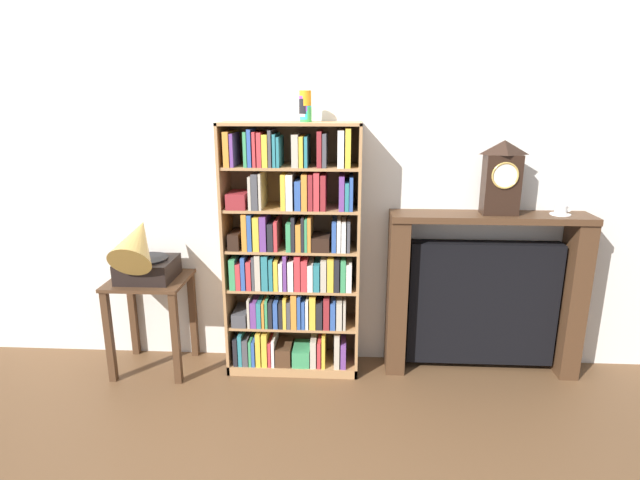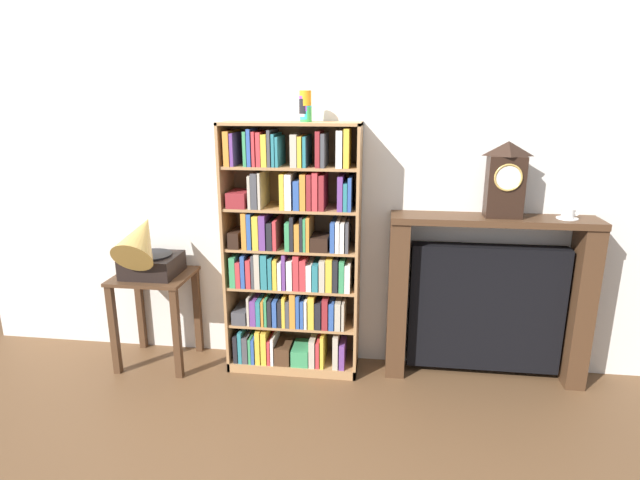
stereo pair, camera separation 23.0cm
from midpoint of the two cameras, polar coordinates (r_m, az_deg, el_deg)
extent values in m
cube|color=brown|center=(3.50, -1.22, -14.73)|extent=(7.90, 6.40, 0.02)
cube|color=silver|center=(3.32, 2.02, 7.69)|extent=(4.90, 0.08, 2.60)
cube|color=#A87A4C|center=(3.34, -8.17, -1.03)|extent=(0.02, 0.31, 1.62)
cube|color=#A87A4C|center=(3.22, 6.31, -1.58)|extent=(0.02, 0.31, 1.62)
cube|color=brown|center=(3.39, -0.69, -0.59)|extent=(0.85, 0.01, 1.62)
cube|color=#A87A4C|center=(3.12, -1.13, 12.93)|extent=(0.85, 0.31, 0.02)
cube|color=#A87A4C|center=(3.56, -1.00, -13.43)|extent=(0.85, 0.31, 0.06)
cube|color=black|center=(3.53, -7.18, -11.53)|extent=(0.03, 0.20, 0.19)
cube|color=teal|center=(3.53, -6.64, -11.27)|extent=(0.02, 0.22, 0.22)
cube|color=#424247|center=(3.53, -6.11, -11.55)|extent=(0.04, 0.22, 0.18)
cube|color=#388E56|center=(3.53, -5.57, -11.61)|extent=(0.02, 0.23, 0.18)
cube|color=#2D519E|center=(3.53, -5.19, -11.59)|extent=(0.02, 0.26, 0.17)
cube|color=gold|center=(3.49, -4.74, -11.36)|extent=(0.03, 0.21, 0.23)
cube|color=gold|center=(3.48, -4.08, -11.47)|extent=(0.04, 0.21, 0.22)
cube|color=#C63338|center=(3.50, -3.52, -11.88)|extent=(0.02, 0.22, 0.17)
cube|color=white|center=(3.50, -3.12, -11.74)|extent=(0.02, 0.23, 0.18)
cube|color=#472D1C|center=(3.49, -2.07, -12.31)|extent=(0.10, 0.22, 0.12)
cube|color=#388E56|center=(3.48, -0.13, -12.56)|extent=(0.11, 0.21, 0.11)
cube|color=#B2A893|center=(3.47, 1.28, -11.88)|extent=(0.04, 0.26, 0.19)
cube|color=#C63338|center=(3.45, 1.86, -12.20)|extent=(0.02, 0.21, 0.18)
cube|color=gold|center=(3.45, 2.37, -11.82)|extent=(0.02, 0.23, 0.22)
cube|color=#B2A893|center=(3.44, 3.85, -11.82)|extent=(0.03, 0.24, 0.23)
cube|color=#663884|center=(3.45, 4.55, -12.23)|extent=(0.03, 0.24, 0.17)
cube|color=#A87A4C|center=(3.42, -1.02, -9.09)|extent=(0.82, 0.29, 0.02)
cube|color=#424247|center=(3.44, -6.72, -8.10)|extent=(0.09, 0.23, 0.09)
cube|color=#B2A893|center=(3.40, -5.72, -7.45)|extent=(0.02, 0.21, 0.19)
cube|color=#663884|center=(3.41, -5.14, -7.50)|extent=(0.04, 0.25, 0.17)
cube|color=teal|center=(3.40, -4.59, -7.61)|extent=(0.03, 0.23, 0.17)
cube|color=orange|center=(3.39, -4.13, -7.63)|extent=(0.02, 0.24, 0.17)
cube|color=#388E56|center=(3.39, -3.78, -7.51)|extent=(0.02, 0.24, 0.19)
cube|color=black|center=(3.39, -3.32, -7.56)|extent=(0.02, 0.25, 0.18)
cube|color=#2D519E|center=(3.37, -2.83, -7.75)|extent=(0.03, 0.22, 0.17)
cube|color=black|center=(3.36, -2.28, -7.84)|extent=(0.02, 0.21, 0.17)
cube|color=gold|center=(3.35, -1.84, -7.61)|extent=(0.02, 0.21, 0.20)
cube|color=#424247|center=(3.37, -1.34, -7.65)|extent=(0.02, 0.25, 0.18)
cube|color=orange|center=(3.36, -0.78, -7.30)|extent=(0.04, 0.26, 0.23)
cube|color=#2D519E|center=(3.33, -0.29, -7.59)|extent=(0.02, 0.20, 0.22)
cube|color=#2D519E|center=(3.34, 0.19, -7.81)|extent=(0.02, 0.22, 0.19)
cube|color=white|center=(3.34, 0.59, -7.82)|extent=(0.02, 0.22, 0.19)
cube|color=gold|center=(3.34, 1.23, -7.57)|extent=(0.04, 0.24, 0.21)
cube|color=black|center=(3.33, 1.95, -7.95)|extent=(0.04, 0.22, 0.18)
cube|color=maroon|center=(3.33, 2.74, -7.75)|extent=(0.04, 0.23, 0.20)
cube|color=#2D519E|center=(3.34, 3.46, -7.89)|extent=(0.03, 0.26, 0.18)
cube|color=#B2A893|center=(3.32, 4.13, -8.05)|extent=(0.04, 0.21, 0.18)
cube|color=#B2A893|center=(3.32, 4.70, -8.09)|extent=(0.02, 0.21, 0.18)
cube|color=#A87A4C|center=(3.32, -1.04, -5.06)|extent=(0.82, 0.29, 0.02)
cube|color=#388E56|center=(3.33, -7.35, -3.16)|extent=(0.04, 0.23, 0.20)
cube|color=#C63338|center=(3.32, -6.77, -3.46)|extent=(0.03, 0.22, 0.17)
cube|color=#2D519E|center=(3.31, -6.23, -3.12)|extent=(0.03, 0.23, 0.21)
cube|color=#C63338|center=(3.30, -5.68, -3.41)|extent=(0.03, 0.20, 0.19)
cube|color=#424247|center=(3.30, -5.17, -3.16)|extent=(0.02, 0.22, 0.21)
cube|color=#B2A893|center=(3.29, -4.68, -3.07)|extent=(0.03, 0.22, 0.23)
cube|color=teal|center=(3.29, -3.90, -3.10)|extent=(0.04, 0.24, 0.22)
cube|color=teal|center=(3.27, -3.29, -3.37)|extent=(0.02, 0.21, 0.20)
cube|color=gold|center=(3.27, -2.73, -3.42)|extent=(0.03, 0.22, 0.19)
cube|color=white|center=(3.28, -2.18, -3.50)|extent=(0.02, 0.25, 0.18)
cube|color=#663884|center=(3.25, -1.78, -3.22)|extent=(0.02, 0.21, 0.23)
cube|color=white|center=(3.27, -1.14, -3.46)|extent=(0.04, 0.25, 0.19)
cube|color=#C63338|center=(3.24, -0.42, -3.33)|extent=(0.04, 0.21, 0.22)
cube|color=#C63338|center=(3.25, 0.34, -3.52)|extent=(0.04, 0.23, 0.20)
cube|color=white|center=(3.24, 0.98, -3.86)|extent=(0.03, 0.20, 0.17)
cube|color=teal|center=(3.24, 1.69, -3.84)|extent=(0.04, 0.22, 0.17)
cube|color=#B2A893|center=(3.25, 2.48, -3.52)|extent=(0.04, 0.25, 0.20)
cube|color=gold|center=(3.22, 3.21, -3.61)|extent=(0.04, 0.20, 0.21)
cube|color=black|center=(3.24, 3.93, -3.54)|extent=(0.03, 0.25, 0.21)
cube|color=#388E56|center=(3.24, 4.62, -3.65)|extent=(0.03, 0.24, 0.20)
cube|color=white|center=(3.23, 5.25, -3.91)|extent=(0.03, 0.22, 0.18)
cube|color=#A87A4C|center=(3.24, -1.06, -0.80)|extent=(0.82, 0.29, 0.02)
cube|color=black|center=(3.26, -7.25, 0.27)|extent=(0.07, 0.21, 0.10)
cube|color=orange|center=(3.24, -6.05, 1.34)|extent=(0.03, 0.23, 0.23)
cube|color=#2D519E|center=(3.22, -5.55, 1.24)|extent=(0.03, 0.20, 0.22)
cube|color=gold|center=(3.22, -4.81, 1.15)|extent=(0.04, 0.22, 0.21)
cube|color=#663884|center=(3.22, -4.05, 1.19)|extent=(0.04, 0.24, 0.22)
cube|color=black|center=(3.20, -3.31, 0.71)|extent=(0.03, 0.21, 0.17)
cube|color=#C63338|center=(3.22, -2.65, 0.93)|extent=(0.02, 0.26, 0.18)
cube|color=#388E56|center=(3.19, -1.31, 0.74)|extent=(0.03, 0.23, 0.18)
cube|color=black|center=(3.18, -0.83, 1.03)|extent=(0.02, 0.22, 0.21)
cube|color=orange|center=(3.17, -0.28, 0.60)|extent=(0.03, 0.21, 0.17)
cube|color=black|center=(3.18, 0.23, 0.99)|extent=(0.02, 0.23, 0.21)
cube|color=#388E56|center=(3.18, 0.60, 0.95)|extent=(0.02, 0.24, 0.20)
cube|color=orange|center=(3.18, 0.96, 0.99)|extent=(0.02, 0.24, 0.21)
cube|color=black|center=(3.16, 2.13, -0.26)|extent=(0.11, 0.18, 0.09)
cube|color=#2D519E|center=(3.17, 3.67, 0.68)|extent=(0.03, 0.25, 0.18)
cube|color=white|center=(3.17, 4.20, 0.72)|extent=(0.02, 0.26, 0.19)
cube|color=white|center=(3.15, 4.71, 0.53)|extent=(0.03, 0.21, 0.18)
cube|color=#424247|center=(3.16, 5.26, 0.61)|extent=(0.02, 0.24, 0.18)
cube|color=#A87A4C|center=(3.18, -1.09, 3.65)|extent=(0.82, 0.29, 0.02)
cube|color=maroon|center=(3.20, -6.98, 4.63)|extent=(0.12, 0.21, 0.10)
cube|color=#B2A893|center=(3.18, -5.40, 5.60)|extent=(0.02, 0.24, 0.20)
cube|color=#424247|center=(3.17, -4.91, 5.70)|extent=(0.04, 0.23, 0.22)
cube|color=#B2A893|center=(3.18, -4.27, 5.77)|extent=(0.02, 0.26, 0.22)
cube|color=gold|center=(3.14, -1.85, 5.64)|extent=(0.03, 0.23, 0.21)
cube|color=white|center=(3.14, -1.05, 5.66)|extent=(0.04, 0.26, 0.21)
cube|color=#2D519E|center=(3.13, -0.27, 5.26)|extent=(0.04, 0.23, 0.18)
cube|color=orange|center=(3.13, 0.47, 5.63)|extent=(0.03, 0.25, 0.22)
cube|color=maroon|center=(3.13, 1.15, 5.62)|extent=(0.03, 0.26, 0.21)
cube|color=#C63338|center=(3.12, 1.81, 5.69)|extent=(0.03, 0.25, 0.23)
cube|color=maroon|center=(3.11, 2.51, 5.53)|extent=(0.03, 0.24, 0.21)
cube|color=#663884|center=(3.12, 4.56, 5.45)|extent=(0.03, 0.26, 0.21)
cube|color=teal|center=(3.12, 5.13, 5.08)|extent=(0.02, 0.25, 0.17)
cube|color=#2D519E|center=(3.10, 5.60, 5.33)|extent=(0.02, 0.24, 0.20)
cube|color=#A87A4C|center=(3.14, -1.11, 8.24)|extent=(0.82, 0.29, 0.02)
cube|color=orange|center=(3.19, -7.79, 10.24)|extent=(0.03, 0.26, 0.20)
cube|color=#663884|center=(3.16, -7.33, 10.10)|extent=(0.02, 0.21, 0.19)
cube|color=#388E56|center=(3.15, -5.86, 10.22)|extent=(0.02, 0.23, 0.20)
cube|color=#2D519E|center=(3.13, -5.47, 10.34)|extent=(0.02, 0.20, 0.22)
cube|color=#C63338|center=(3.14, -4.90, 10.23)|extent=(0.02, 0.24, 0.20)
cube|color=#C63338|center=(3.12, -4.41, 10.18)|extent=(0.03, 0.21, 0.20)
cube|color=gold|center=(3.14, -3.71, 10.12)|extent=(0.03, 0.26, 0.19)
cube|color=#424247|center=(3.13, -3.19, 10.33)|extent=(0.02, 0.25, 0.21)
cube|color=teal|center=(3.12, -2.75, 10.12)|extent=(0.02, 0.24, 0.19)
cube|color=teal|center=(3.12, -2.35, 9.97)|extent=(0.02, 0.24, 0.18)
cube|color=#B2A893|center=(3.09, -0.51, 10.07)|extent=(0.04, 0.23, 0.19)
cube|color=gold|center=(3.09, 0.14, 9.96)|extent=(0.02, 0.22, 0.18)
cube|color=teal|center=(3.10, 0.72, 9.98)|extent=(0.02, 0.26, 0.18)
cube|color=maroon|center=(3.07, 2.12, 10.20)|extent=(0.03, 0.21, 0.21)
cube|color=#424247|center=(3.08, 2.70, 10.09)|extent=(0.02, 0.23, 0.20)
cube|color=white|center=(3.08, 4.51, 10.23)|extent=(0.04, 0.25, 0.21)
cube|color=gold|center=(3.05, 5.29, 10.28)|extent=(0.03, 0.20, 0.23)
cylinder|color=green|center=(3.10, 0.58, 13.89)|extent=(0.07, 0.07, 0.09)
cylinder|color=#28B2B7|center=(3.10, 0.57, 14.18)|extent=(0.07, 0.07, 0.09)
cylinder|color=white|center=(3.10, 0.51, 14.47)|extent=(0.07, 0.07, 0.09)
cylinder|color=black|center=(3.10, 0.52, 14.75)|extent=(0.07, 0.07, 0.09)
cylinder|color=purple|center=(3.10, 0.53, 15.04)|extent=(0.07, 0.07, 0.09)
cylinder|color=#28B2B7|center=(3.10, 0.56, 15.33)|extent=(0.07, 0.07, 0.09)
cylinder|color=orange|center=(3.10, 0.56, 15.62)|extent=(0.07, 0.07, 0.09)
cube|color=#472D1C|center=(3.51, -16.41, -3.92)|extent=(0.49, 0.43, 0.02)
cube|color=#472D1C|center=(3.56, -20.40, -9.47)|extent=(0.04, 0.04, 0.61)
cube|color=#472D1C|center=(3.39, -13.88, -10.20)|extent=(0.04, 0.04, 0.61)
cube|color=#472D1C|center=(3.86, -17.90, -7.28)|extent=(0.04, 0.04, 0.61)
cube|color=#472D1C|center=(3.70, -11.84, -7.82)|extent=(0.04, 0.04, 0.61)
cube|color=black|center=(3.48, -16.50, -2.74)|extent=(0.34, 0.31, 0.13)
cylinder|color=black|center=(3.46, -16.59, -1.62)|extent=(0.27, 0.27, 0.01)
cylinder|color=#B79347|center=(3.42, -16.93, -1.46)|extent=(0.03, 0.03, 0.06)
cone|color=#B79347|center=(3.31, -17.66, 0.18)|extent=(0.26, 0.41, 0.40)
cube|color=#472D1C|center=(3.27, 20.86, 2.09)|extent=(1.23, 0.25, 0.04)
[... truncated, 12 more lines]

